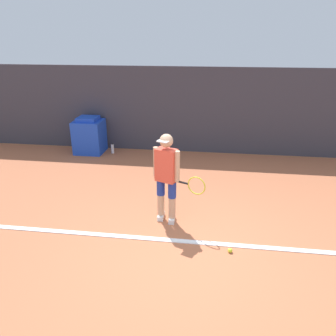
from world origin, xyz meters
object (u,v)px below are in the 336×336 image
(tennis_ball, at_px, (230,250))
(covered_chair, at_px, (89,136))
(tennis_player, at_px, (167,175))
(water_bottle, at_px, (113,149))

(tennis_ball, xyz_separation_m, covered_chair, (-3.64, 4.06, 0.43))
(tennis_player, height_order, covered_chair, tennis_player)
(tennis_player, bearing_deg, covered_chair, 149.78)
(tennis_player, xyz_separation_m, tennis_ball, (1.05, -0.79, -0.82))
(tennis_ball, distance_m, covered_chair, 5.47)
(covered_chair, bearing_deg, tennis_ball, -48.17)
(tennis_player, xyz_separation_m, water_bottle, (-1.95, 3.25, -0.73))
(water_bottle, bearing_deg, tennis_player, -59.03)
(tennis_ball, xyz_separation_m, water_bottle, (-3.01, 4.04, 0.10))
(covered_chair, bearing_deg, tennis_player, -51.74)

